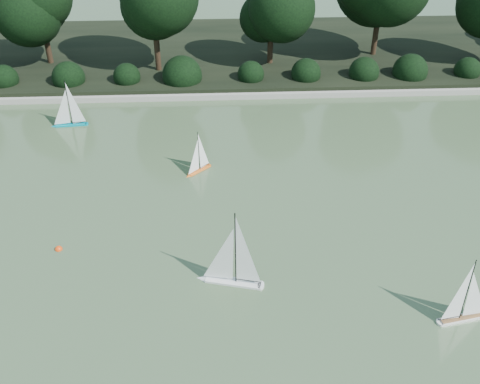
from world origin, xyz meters
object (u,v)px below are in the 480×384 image
(sailboat_white_a, at_px, (228,271))
(sailboat_teal, at_px, (67,118))
(race_buoy, at_px, (59,249))
(sailboat_white_b, at_px, (468,310))
(sailboat_orange, at_px, (197,166))

(sailboat_white_a, distance_m, sailboat_teal, 8.31)
(sailboat_teal, relative_size, race_buoy, 9.56)
(sailboat_white_b, height_order, sailboat_orange, sailboat_white_b)
(sailboat_white_a, distance_m, sailboat_orange, 4.18)
(sailboat_white_a, height_order, race_buoy, sailboat_white_a)
(sailboat_white_a, height_order, sailboat_teal, sailboat_white_a)
(sailboat_white_b, xyz_separation_m, sailboat_orange, (-4.90, 5.29, -0.04))
(sailboat_white_b, distance_m, sailboat_teal, 11.96)
(sailboat_orange, relative_size, sailboat_teal, 0.77)
(sailboat_orange, height_order, sailboat_teal, sailboat_teal)
(sailboat_orange, distance_m, race_buoy, 4.13)
(sailboat_white_b, bearing_deg, sailboat_teal, 137.38)
(sailboat_teal, bearing_deg, race_buoy, -79.94)
(sailboat_white_a, distance_m, sailboat_white_b, 4.40)
(sailboat_white_a, relative_size, race_buoy, 11.65)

